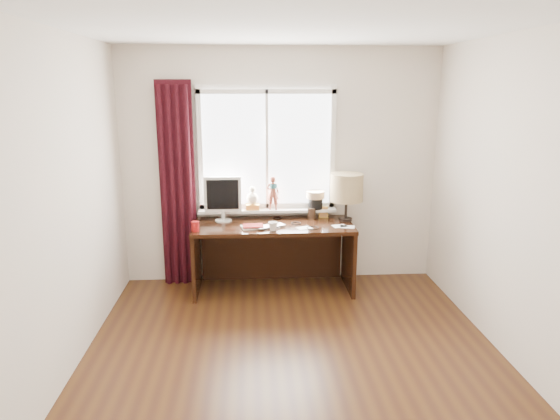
{
  "coord_description": "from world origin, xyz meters",
  "views": [
    {
      "loc": [
        -0.34,
        -3.49,
        2.19
      ],
      "look_at": [
        -0.05,
        1.25,
        1.0
      ],
      "focal_mm": 32.0,
      "sensor_mm": 36.0,
      "label": 1
    }
  ],
  "objects": [
    {
      "name": "table_lamp",
      "position": [
        0.7,
        1.72,
        1.11
      ],
      "size": [
        0.35,
        0.35,
        0.52
      ],
      "color": "black",
      "rests_on": "desk"
    },
    {
      "name": "desk",
      "position": [
        -0.1,
        1.73,
        0.51
      ],
      "size": [
        1.7,
        0.7,
        0.75
      ],
      "color": "black",
      "rests_on": "floor"
    },
    {
      "name": "icon_frame",
      "position": [
        0.47,
        1.86,
        0.81
      ],
      "size": [
        0.1,
        0.03,
        0.13
      ],
      "color": "gold",
      "rests_on": "desk"
    },
    {
      "name": "wall_back",
      "position": [
        0.0,
        2.0,
        1.3
      ],
      "size": [
        3.5,
        0.0,
        2.6
      ],
      "primitive_type": "cube",
      "rotation": [
        1.57,
        0.0,
        0.0
      ],
      "color": "beige",
      "rests_on": "ground"
    },
    {
      "name": "mug",
      "position": [
        -0.11,
        1.39,
        0.8
      ],
      "size": [
        0.13,
        0.13,
        0.1
      ],
      "primitive_type": "imported",
      "rotation": [
        0.0,
        0.0,
        0.84
      ],
      "color": "white",
      "rests_on": "desk"
    },
    {
      "name": "window",
      "position": [
        -0.13,
        1.95,
        1.31
      ],
      "size": [
        1.52,
        0.22,
        1.4
      ],
      "color": "white",
      "rests_on": "ground"
    },
    {
      "name": "floor",
      "position": [
        0.0,
        0.0,
        0.0
      ],
      "size": [
        3.5,
        4.0,
        0.0
      ],
      "primitive_type": "cube",
      "color": "#462810",
      "rests_on": "ground"
    },
    {
      "name": "red_cup",
      "position": [
        -0.9,
        1.41,
        0.8
      ],
      "size": [
        0.08,
        0.08,
        0.1
      ],
      "primitive_type": "cylinder",
      "color": "maroon",
      "rests_on": "desk"
    },
    {
      "name": "monitor",
      "position": [
        -0.64,
        1.79,
        1.03
      ],
      "size": [
        0.4,
        0.18,
        0.49
      ],
      "color": "beige",
      "rests_on": "desk"
    },
    {
      "name": "brush_holder",
      "position": [
        0.34,
        1.83,
        0.81
      ],
      "size": [
        0.09,
        0.09,
        0.25
      ],
      "color": "black",
      "rests_on": "desk"
    },
    {
      "name": "ceiling",
      "position": [
        0.0,
        0.0,
        2.6
      ],
      "size": [
        3.5,
        4.0,
        0.0
      ],
      "primitive_type": "cube",
      "color": "white",
      "rests_on": "wall_back"
    },
    {
      "name": "wall_right",
      "position": [
        1.75,
        0.0,
        1.3
      ],
      "size": [
        0.0,
        4.0,
        2.6
      ],
      "primitive_type": "cube",
      "rotation": [
        1.57,
        0.0,
        1.57
      ],
      "color": "beige",
      "rests_on": "ground"
    },
    {
      "name": "desk_cables",
      "position": [
        0.17,
        1.61,
        0.75
      ],
      "size": [
        0.48,
        0.56,
        0.01
      ],
      "color": "black",
      "rests_on": "desk"
    },
    {
      "name": "loose_papers",
      "position": [
        0.49,
        1.48,
        0.75
      ],
      "size": [
        0.63,
        0.2,
        0.0
      ],
      "color": "white",
      "rests_on": "desk"
    },
    {
      "name": "curtain",
      "position": [
        -1.13,
        1.91,
        1.12
      ],
      "size": [
        0.38,
        0.09,
        2.25
      ],
      "color": "black",
      "rests_on": "floor"
    },
    {
      "name": "notebook_stack",
      "position": [
        -0.32,
        1.49,
        0.77
      ],
      "size": [
        0.25,
        0.21,
        0.03
      ],
      "color": "beige",
      "rests_on": "desk"
    },
    {
      "name": "laptop",
      "position": [
        -0.13,
        1.5,
        0.76
      ],
      "size": [
        0.36,
        0.31,
        0.02
      ],
      "primitive_type": "imported",
      "rotation": [
        0.0,
        0.0,
        0.45
      ],
      "color": "silver",
      "rests_on": "desk"
    },
    {
      "name": "wall_left",
      "position": [
        -1.75,
        0.0,
        1.3
      ],
      "size": [
        0.0,
        4.0,
        2.6
      ],
      "primitive_type": "cube",
      "rotation": [
        1.57,
        0.0,
        1.57
      ],
      "color": "beige",
      "rests_on": "ground"
    },
    {
      "name": "wall_front",
      "position": [
        0.0,
        -2.0,
        1.3
      ],
      "size": [
        3.5,
        0.0,
        2.6
      ],
      "primitive_type": "cube",
      "rotation": [
        1.57,
        0.0,
        0.0
      ],
      "color": "beige",
      "rests_on": "ground"
    }
  ]
}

